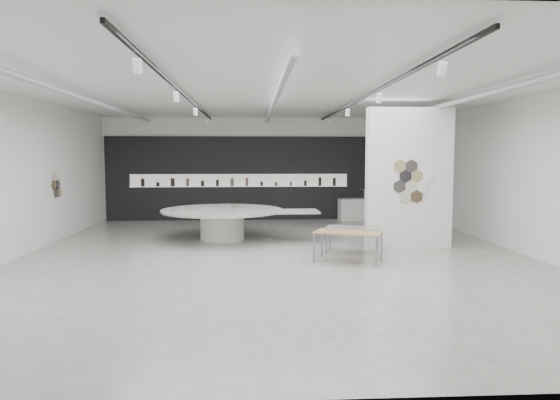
{
  "coord_description": "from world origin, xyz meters",
  "views": [
    {
      "loc": [
        -0.53,
        -11.63,
        2.36
      ],
      "look_at": [
        0.18,
        1.2,
        1.24
      ],
      "focal_mm": 32.0,
      "sensor_mm": 36.0,
      "label": 1
    }
  ],
  "objects": [
    {
      "name": "back_wall_display",
      "position": [
        -0.08,
        6.93,
        1.54
      ],
      "size": [
        11.8,
        0.27,
        3.1
      ],
      "color": "black",
      "rests_on": "ground"
    },
    {
      "name": "room",
      "position": [
        -0.09,
        -0.0,
        2.07
      ],
      "size": [
        12.02,
        14.02,
        3.82
      ],
      "color": "#A8A59E",
      "rests_on": "ground"
    },
    {
      "name": "sample_table_stone",
      "position": [
        1.9,
        0.28,
        0.59
      ],
      "size": [
        1.39,
        0.98,
        0.65
      ],
      "rotation": [
        0.0,
        0.0,
        -0.31
      ],
      "color": "gray",
      "rests_on": "ground"
    },
    {
      "name": "sample_table_wood",
      "position": [
        1.6,
        -0.7,
        0.63
      ],
      "size": [
        1.63,
        1.26,
        0.68
      ],
      "rotation": [
        0.0,
        0.0,
        -0.42
      ],
      "color": "#A78056",
      "rests_on": "ground"
    },
    {
      "name": "display_island",
      "position": [
        -1.31,
        2.46,
        0.57
      ],
      "size": [
        4.45,
        3.51,
        0.88
      ],
      "rotation": [
        0.0,
        0.0,
        0.02
      ],
      "color": "white",
      "rests_on": "ground"
    },
    {
      "name": "kitchen_counter",
      "position": [
        3.39,
        6.55,
        0.42
      ],
      "size": [
        1.51,
        0.72,
        1.15
      ],
      "rotation": [
        0.0,
        0.0,
        0.11
      ],
      "color": "white",
      "rests_on": "ground"
    },
    {
      "name": "partition_column",
      "position": [
        3.5,
        1.0,
        1.8
      ],
      "size": [
        2.2,
        0.38,
        3.6
      ],
      "color": "white",
      "rests_on": "ground"
    }
  ]
}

